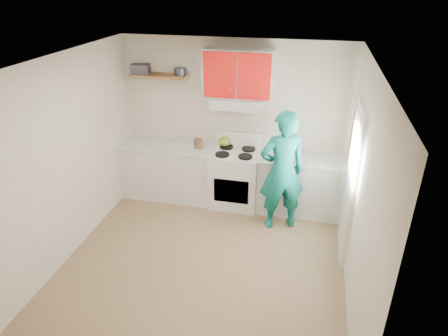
% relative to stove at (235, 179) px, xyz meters
% --- Properties ---
extents(floor, '(3.80, 3.80, 0.00)m').
position_rel_stove_xyz_m(floor, '(-0.10, -1.57, -0.46)').
color(floor, brown).
rests_on(floor, ground).
extents(ceiling, '(3.60, 3.80, 0.04)m').
position_rel_stove_xyz_m(ceiling, '(-0.10, -1.57, 2.14)').
color(ceiling, white).
rests_on(ceiling, floor).
extents(back_wall, '(3.60, 0.04, 2.60)m').
position_rel_stove_xyz_m(back_wall, '(-0.10, 0.32, 0.84)').
color(back_wall, beige).
rests_on(back_wall, floor).
extents(front_wall, '(3.60, 0.04, 2.60)m').
position_rel_stove_xyz_m(front_wall, '(-0.10, -3.47, 0.84)').
color(front_wall, beige).
rests_on(front_wall, floor).
extents(left_wall, '(0.04, 3.80, 2.60)m').
position_rel_stove_xyz_m(left_wall, '(-1.90, -1.57, 0.84)').
color(left_wall, beige).
rests_on(left_wall, floor).
extents(right_wall, '(0.04, 3.80, 2.60)m').
position_rel_stove_xyz_m(right_wall, '(1.70, -1.57, 0.84)').
color(right_wall, beige).
rests_on(right_wall, floor).
extents(door, '(0.05, 0.85, 2.05)m').
position_rel_stove_xyz_m(door, '(1.68, -0.88, 0.56)').
color(door, white).
rests_on(door, floor).
extents(door_glass, '(0.01, 0.55, 0.95)m').
position_rel_stove_xyz_m(door_glass, '(1.65, -0.88, 0.99)').
color(door_glass, white).
rests_on(door_glass, door).
extents(counter_left, '(1.52, 0.60, 0.90)m').
position_rel_stove_xyz_m(counter_left, '(-1.14, 0.02, -0.01)').
color(counter_left, silver).
rests_on(counter_left, floor).
extents(counter_right, '(1.32, 0.60, 0.90)m').
position_rel_stove_xyz_m(counter_right, '(1.04, 0.02, -0.01)').
color(counter_right, silver).
rests_on(counter_right, floor).
extents(stove, '(0.76, 0.65, 0.92)m').
position_rel_stove_xyz_m(stove, '(0.00, 0.00, 0.00)').
color(stove, white).
rests_on(stove, floor).
extents(range_hood, '(0.76, 0.44, 0.15)m').
position_rel_stove_xyz_m(range_hood, '(0.00, 0.10, 1.24)').
color(range_hood, silver).
rests_on(range_hood, back_wall).
extents(upper_cabinets, '(1.02, 0.33, 0.70)m').
position_rel_stove_xyz_m(upper_cabinets, '(0.00, 0.16, 1.66)').
color(upper_cabinets, red).
rests_on(upper_cabinets, back_wall).
extents(shelf, '(0.90, 0.30, 0.04)m').
position_rel_stove_xyz_m(shelf, '(-1.25, 0.18, 1.56)').
color(shelf, brown).
rests_on(shelf, back_wall).
extents(books, '(0.31, 0.25, 0.15)m').
position_rel_stove_xyz_m(books, '(-1.55, 0.16, 1.65)').
color(books, '#383137').
rests_on(books, shelf).
extents(tin, '(0.23, 0.23, 0.11)m').
position_rel_stove_xyz_m(tin, '(-0.91, 0.19, 1.63)').
color(tin, '#333D4C').
rests_on(tin, shelf).
extents(kettle, '(0.26, 0.26, 0.17)m').
position_rel_stove_xyz_m(kettle, '(-0.23, 0.19, 0.55)').
color(kettle, olive).
rests_on(kettle, stove).
extents(crock, '(0.17, 0.17, 0.17)m').
position_rel_stove_xyz_m(crock, '(-0.62, 0.05, 0.52)').
color(crock, brown).
rests_on(crock, counter_left).
extents(cutting_board, '(0.33, 0.28, 0.02)m').
position_rel_stove_xyz_m(cutting_board, '(0.80, -0.01, 0.45)').
color(cutting_board, olive).
rests_on(cutting_board, counter_right).
extents(silicone_mat, '(0.31, 0.26, 0.01)m').
position_rel_stove_xyz_m(silicone_mat, '(1.51, -0.02, 0.44)').
color(silicone_mat, red).
rests_on(silicone_mat, counter_right).
extents(person, '(0.77, 0.64, 1.82)m').
position_rel_stove_xyz_m(person, '(0.77, -0.48, 0.45)').
color(person, '#0C6C60').
rests_on(person, floor).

